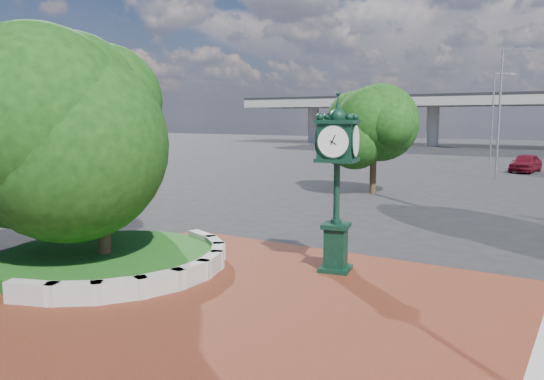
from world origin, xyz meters
The scene contains 11 objects.
ground centered at (0.00, 0.00, 0.00)m, with size 200.00×200.00×0.00m, color black.
plaza centered at (0.00, -1.00, 0.02)m, with size 12.00×12.00×0.04m, color maroon.
planter_wall centered at (-2.71, 0.00, 0.27)m, with size 2.96×6.77×0.54m.
grass_bed centered at (-5.00, 0.00, 0.20)m, with size 6.10×6.10×0.40m, color #194714.
tree_planter centered at (-5.00, 0.00, 3.72)m, with size 5.20×5.20×6.33m.
tree_northwest centered at (-13.00, 5.00, 4.12)m, with size 5.60×5.60×6.93m.
tree_street centered at (-4.00, 18.00, 3.24)m, with size 4.40×4.40×5.45m.
post_clock centered at (0.80, 3.00, 2.65)m, with size 1.16×1.16×4.82m.
parked_car centered at (1.75, 35.45, 0.72)m, with size 1.71×4.24×1.45m, color maroon.
street_lamp_near centered at (0.83, 29.18, 5.16)m, with size 1.97×0.42×8.79m.
street_lamp_far centered at (-1.47, 40.13, 4.73)m, with size 1.73×0.80×8.07m.
Camera 1 is at (6.83, -9.92, 4.22)m, focal length 35.00 mm.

